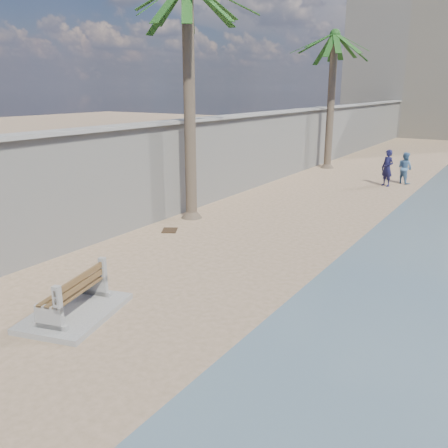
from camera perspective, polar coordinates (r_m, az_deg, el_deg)
The scene contains 11 objects.
ground_plane at distance 8.55m, azimuth -24.50°, elevation -19.54°, with size 140.00×140.00×0.00m, color #9C7D5F.
seawall at distance 26.27m, azimuth 6.70°, elevation 9.33°, with size 0.45×70.00×3.50m, color gray.
wall_cap at distance 26.12m, azimuth 6.84°, elevation 13.25°, with size 0.80×70.00×0.12m, color gray.
end_building at distance 56.12m, azimuth 25.27°, elevation 16.87°, with size 18.00×12.00×14.00m, color #B7AA93.
bench_far at distance 10.85m, azimuth -17.62°, elevation -8.42°, with size 2.13×2.65×0.97m.
palm_back at distance 30.05m, azimuth 13.20°, elevation 21.09°, with size 5.00×5.00×8.65m.
streetlight at distance 19.24m, azimuth -3.81°, elevation 21.59°, with size 0.28×0.28×5.12m.
person_a at distance 25.24m, azimuth 19.08°, elevation 6.69°, with size 0.76×0.51×2.10m, color #151539.
person_b at distance 26.25m, azimuth 20.95°, elevation 6.51°, with size 0.87×0.67×1.80m, color #496F97.
debris_c at distance 16.57m, azimuth -6.56°, elevation -0.76°, with size 0.61×0.49×0.03m, color #382616.
debris_d at distance 12.31m, azimuth -15.31°, elevation -7.31°, with size 0.52×0.42×0.03m, color #382616.
Camera 1 is at (6.18, -3.48, 4.78)m, focal length 38.00 mm.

